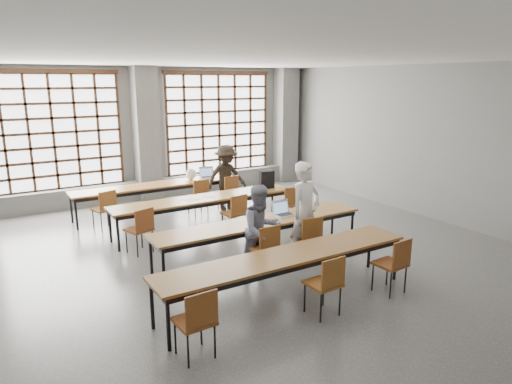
# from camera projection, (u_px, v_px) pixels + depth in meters

# --- Properties ---
(floor) EXTENTS (11.00, 11.00, 0.00)m
(floor) POSITION_uv_depth(u_px,v_px,m) (246.00, 261.00, 8.16)
(floor) COLOR #4C4C49
(floor) RESTS_ON ground
(ceiling) EXTENTS (11.00, 11.00, 0.00)m
(ceiling) POSITION_uv_depth(u_px,v_px,m) (245.00, 57.00, 7.32)
(ceiling) COLOR silver
(ceiling) RESTS_ON floor
(wall_back) EXTENTS (10.00, 0.00, 10.00)m
(wall_back) POSITION_uv_depth(u_px,v_px,m) (143.00, 133.00, 12.29)
(wall_back) COLOR slate
(wall_back) RESTS_ON floor
(wall_right) EXTENTS (0.00, 11.00, 11.00)m
(wall_right) POSITION_uv_depth(u_px,v_px,m) (437.00, 144.00, 10.27)
(wall_right) COLOR slate
(wall_right) RESTS_ON floor
(column_mid) EXTENTS (0.60, 0.55, 3.50)m
(column_mid) POSITION_uv_depth(u_px,v_px,m) (146.00, 134.00, 12.06)
(column_mid) COLOR #555552
(column_mid) RESTS_ON floor
(column_right) EXTENTS (0.60, 0.55, 3.50)m
(column_right) POSITION_uv_depth(u_px,v_px,m) (286.00, 126.00, 14.34)
(column_right) COLOR #555552
(column_right) RESTS_ON floor
(window_left) EXTENTS (3.32, 0.12, 3.00)m
(window_left) POSITION_uv_depth(u_px,v_px,m) (53.00, 133.00, 11.05)
(window_left) COLOR white
(window_left) RESTS_ON wall_back
(window_right) EXTENTS (3.32, 0.12, 3.00)m
(window_right) POSITION_uv_depth(u_px,v_px,m) (219.00, 124.00, 13.33)
(window_right) COLOR white
(window_right) RESTS_ON wall_back
(sill_ledge) EXTENTS (9.80, 0.35, 0.50)m
(sill_ledge) POSITION_uv_depth(u_px,v_px,m) (149.00, 189.00, 12.49)
(sill_ledge) COLOR #555552
(sill_ledge) RESTS_ON floor
(desk_row_a) EXTENTS (4.00, 0.70, 0.73)m
(desk_row_a) POSITION_uv_depth(u_px,v_px,m) (157.00, 187.00, 10.88)
(desk_row_a) COLOR brown
(desk_row_a) RESTS_ON floor
(desk_row_b) EXTENTS (4.00, 0.70, 0.73)m
(desk_row_b) POSITION_uv_depth(u_px,v_px,m) (204.00, 200.00, 9.66)
(desk_row_b) COLOR brown
(desk_row_b) RESTS_ON floor
(desk_row_c) EXTENTS (4.00, 0.70, 0.73)m
(desk_row_c) POSITION_uv_depth(u_px,v_px,m) (261.00, 224.00, 8.06)
(desk_row_c) COLOR brown
(desk_row_c) RESTS_ON floor
(desk_row_d) EXTENTS (4.00, 0.70, 0.73)m
(desk_row_d) POSITION_uv_depth(u_px,v_px,m) (288.00, 259.00, 6.51)
(desk_row_d) COLOR brown
(desk_row_d) RESTS_ON floor
(chair_back_left) EXTENTS (0.52, 0.52, 0.88)m
(chair_back_left) POSITION_uv_depth(u_px,v_px,m) (105.00, 206.00, 9.70)
(chair_back_left) COLOR brown
(chair_back_left) RESTS_ON floor
(chair_back_mid) EXTENTS (0.44, 0.45, 0.88)m
(chair_back_mid) POSITION_uv_depth(u_px,v_px,m) (199.00, 193.00, 10.80)
(chair_back_mid) COLOR brown
(chair_back_mid) RESTS_ON floor
(chair_back_right) EXTENTS (0.45, 0.45, 0.88)m
(chair_back_right) POSITION_uv_depth(u_px,v_px,m) (229.00, 189.00, 11.21)
(chair_back_right) COLOR brown
(chair_back_right) RESTS_ON floor
(chair_mid_left) EXTENTS (0.53, 0.53, 0.88)m
(chair_mid_left) POSITION_uv_depth(u_px,v_px,m) (141.00, 226.00, 8.37)
(chair_mid_left) COLOR brown
(chair_mid_left) RESTS_ON floor
(chair_mid_centre) EXTENTS (0.46, 0.47, 0.88)m
(chair_mid_centre) POSITION_uv_depth(u_px,v_px,m) (236.00, 210.00, 9.37)
(chair_mid_centre) COLOR brown
(chair_mid_centre) RESTS_ON floor
(chair_mid_right) EXTENTS (0.48, 0.48, 0.88)m
(chair_mid_right) POSITION_uv_depth(u_px,v_px,m) (290.00, 201.00, 10.07)
(chair_mid_right) COLOR brown
(chair_mid_right) RESTS_ON floor
(chair_front_left) EXTENTS (0.44, 0.44, 0.88)m
(chair_front_left) POSITION_uv_depth(u_px,v_px,m) (266.00, 245.00, 7.42)
(chair_front_left) COLOR brown
(chair_front_left) RESTS_ON floor
(chair_front_right) EXTENTS (0.48, 0.48, 0.88)m
(chair_front_right) POSITION_uv_depth(u_px,v_px,m) (309.00, 235.00, 7.87)
(chair_front_right) COLOR brown
(chair_front_right) RESTS_ON floor
(chair_near_left) EXTENTS (0.44, 0.44, 0.88)m
(chair_near_left) POSITION_uv_depth(u_px,v_px,m) (197.00, 317.00, 5.16)
(chair_near_left) COLOR brown
(chair_near_left) RESTS_ON floor
(chair_near_mid) EXTENTS (0.43, 0.44, 0.88)m
(chair_near_mid) POSITION_uv_depth(u_px,v_px,m) (327.00, 280.00, 6.12)
(chair_near_mid) COLOR brown
(chair_near_mid) RESTS_ON floor
(chair_near_right) EXTENTS (0.45, 0.45, 0.88)m
(chair_near_right) POSITION_uv_depth(u_px,v_px,m) (395.00, 260.00, 6.78)
(chair_near_right) COLOR brown
(chair_near_right) RESTS_ON floor
(student_male) EXTENTS (0.73, 0.56, 1.80)m
(student_male) POSITION_uv_depth(u_px,v_px,m) (305.00, 213.00, 7.89)
(student_male) COLOR silver
(student_male) RESTS_ON floor
(student_female) EXTENTS (0.74, 0.58, 1.51)m
(student_female) POSITION_uv_depth(u_px,v_px,m) (261.00, 230.00, 7.47)
(student_female) COLOR #171E47
(student_female) RESTS_ON floor
(student_back) EXTENTS (1.07, 0.66, 1.61)m
(student_back) POSITION_uv_depth(u_px,v_px,m) (226.00, 177.00, 11.25)
(student_back) COLOR black
(student_back) RESTS_ON floor
(laptop_front) EXTENTS (0.36, 0.31, 0.26)m
(laptop_front) POSITION_uv_depth(u_px,v_px,m) (283.00, 211.00, 8.40)
(laptop_front) COLOR #B8B8BD
(laptop_front) RESTS_ON desk_row_c
(laptop_back) EXTENTS (0.42, 0.38, 0.26)m
(laptop_back) POSITION_uv_depth(u_px,v_px,m) (207.00, 175.00, 11.64)
(laptop_back) COLOR #AEAEB3
(laptop_back) RESTS_ON desk_row_a
(mouse) EXTENTS (0.11, 0.08, 0.04)m
(mouse) POSITION_uv_depth(u_px,v_px,m) (304.00, 212.00, 8.50)
(mouse) COLOR white
(mouse) RESTS_ON desk_row_c
(green_box) EXTENTS (0.27, 0.16, 0.09)m
(green_box) POSITION_uv_depth(u_px,v_px,m) (256.00, 217.00, 8.07)
(green_box) COLOR green
(green_box) RESTS_ON desk_row_c
(phone) EXTENTS (0.14, 0.09, 0.01)m
(phone) POSITION_uv_depth(u_px,v_px,m) (272.00, 220.00, 8.05)
(phone) COLOR black
(phone) RESTS_ON desk_row_c
(paper_sheet_b) EXTENTS (0.33, 0.25, 0.00)m
(paper_sheet_b) POSITION_uv_depth(u_px,v_px,m) (192.00, 200.00, 9.45)
(paper_sheet_b) COLOR white
(paper_sheet_b) RESTS_ON desk_row_b
(paper_sheet_c) EXTENTS (0.34, 0.28, 0.00)m
(paper_sheet_c) POSITION_uv_depth(u_px,v_px,m) (209.00, 197.00, 9.69)
(paper_sheet_c) COLOR silver
(paper_sheet_c) RESTS_ON desk_row_b
(backpack) EXTENTS (0.36, 0.27, 0.40)m
(backpack) POSITION_uv_depth(u_px,v_px,m) (267.00, 179.00, 10.44)
(backpack) COLOR black
(backpack) RESTS_ON desk_row_b
(plastic_bag) EXTENTS (0.30, 0.26, 0.29)m
(plastic_bag) POSITION_uv_depth(u_px,v_px,m) (191.00, 174.00, 11.33)
(plastic_bag) COLOR white
(plastic_bag) RESTS_ON desk_row_a
(red_pouch) EXTENTS (0.21, 0.10, 0.06)m
(red_pouch) POSITION_uv_depth(u_px,v_px,m) (194.00, 317.00, 5.23)
(red_pouch) COLOR #A11F13
(red_pouch) RESTS_ON chair_near_left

